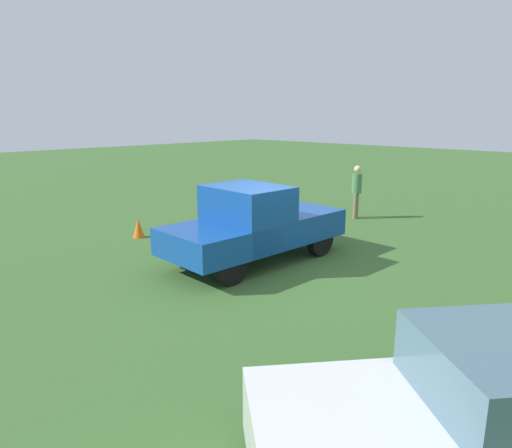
{
  "coord_description": "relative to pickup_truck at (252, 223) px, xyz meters",
  "views": [
    {
      "loc": [
        -7.4,
        -6.85,
        3.38
      ],
      "look_at": [
        0.0,
        0.41,
        0.9
      ],
      "focal_mm": 31.98,
      "sensor_mm": 36.0,
      "label": 1
    }
  ],
  "objects": [
    {
      "name": "pickup_truck",
      "position": [
        0.0,
        0.0,
        0.0
      ],
      "size": [
        4.59,
        1.99,
        1.83
      ],
      "rotation": [
        0.0,
        0.0,
        6.25
      ],
      "color": "black",
      "rests_on": "ground_plane"
    },
    {
      "name": "person_bystander",
      "position": [
        5.77,
        0.85,
        0.06
      ],
      "size": [
        0.42,
        0.42,
        1.77
      ],
      "rotation": [
        0.0,
        0.0,
        1.95
      ],
      "color": "#7A6B51",
      "rests_on": "ground_plane"
    },
    {
      "name": "ground_plane",
      "position": [
        0.12,
        -0.42,
        -0.95
      ],
      "size": [
        80.0,
        80.0,
        0.0
      ],
      "primitive_type": "plane",
      "color": "#3D662D"
    },
    {
      "name": "traffic_cone",
      "position": [
        -0.69,
        3.87,
        -0.67
      ],
      "size": [
        0.32,
        0.32,
        0.55
      ],
      "primitive_type": "cone",
      "color": "orange",
      "rests_on": "ground_plane"
    }
  ]
}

